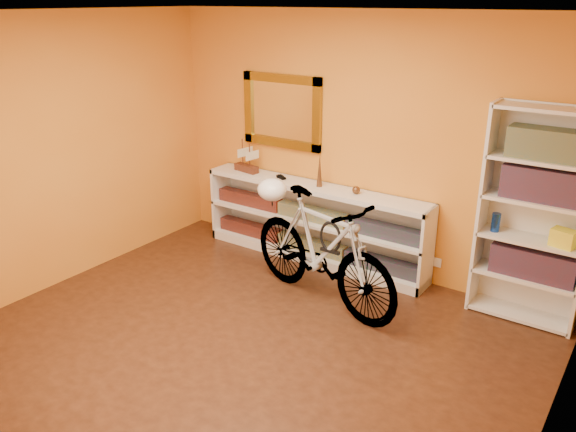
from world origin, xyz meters
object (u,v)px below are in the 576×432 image
Objects in this scene: bicycle at (322,250)px; bookcase at (535,218)px; console_unit at (313,223)px; helmet at (272,190)px.

bookcase is at bearing -50.04° from bicycle.
helmet is (-0.11, -0.60, 0.52)m from console_unit.
bookcase is at bearing 15.13° from helmet.
console_unit is 1.43× the size of bicycle.
console_unit is 0.96m from bicycle.
helmet is at bearing 90.00° from bicycle.
helmet is (-2.29, -0.62, -0.01)m from bookcase.
console_unit is at bearing 79.37° from helmet.
bicycle reaches higher than console_unit.
console_unit is at bearing -179.34° from bookcase.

